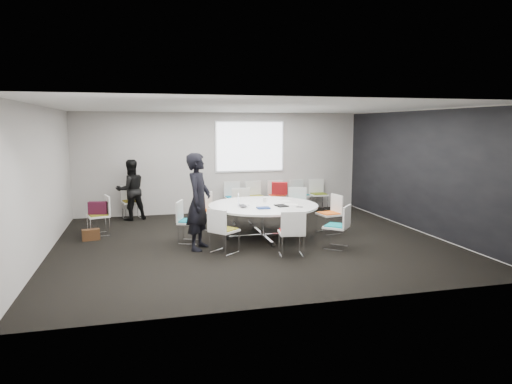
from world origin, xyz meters
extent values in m
cube|color=black|center=(0.00, 0.00, -0.02)|extent=(8.00, 7.00, 0.04)
cube|color=white|center=(0.00, 0.00, 2.82)|extent=(8.00, 7.00, 0.04)
cube|color=#ACA7A2|center=(0.00, 3.52, 1.40)|extent=(8.00, 0.04, 2.80)
cube|color=#ACA7A2|center=(0.00, -3.52, 1.40)|extent=(8.00, 0.04, 2.80)
cube|color=#ACA7A2|center=(-4.02, 0.00, 1.40)|extent=(0.04, 7.00, 2.80)
cube|color=#ACA7A2|center=(4.02, 0.00, 1.40)|extent=(0.04, 7.00, 2.80)
cube|color=black|center=(3.99, 0.00, 1.40)|extent=(0.01, 6.94, 2.74)
cube|color=silver|center=(0.34, 0.32, 0.04)|extent=(0.90, 0.90, 0.08)
cylinder|color=silver|center=(0.34, 0.32, 0.36)|extent=(0.10, 0.10, 0.65)
cylinder|color=white|center=(0.34, 0.32, 0.71)|extent=(2.38, 2.38, 0.04)
cube|color=white|center=(0.80, 3.46, 1.85)|extent=(1.90, 0.03, 1.35)
cube|color=silver|center=(1.88, 0.31, 0.21)|extent=(0.48, 0.48, 0.42)
cube|color=white|center=(1.88, 0.31, 0.44)|extent=(0.51, 0.53, 0.04)
cube|color=#CE5211|center=(1.88, 0.31, 0.47)|extent=(0.44, 0.46, 0.03)
cube|color=white|center=(2.09, 0.35, 0.67)|extent=(0.11, 0.46, 0.42)
cube|color=silver|center=(1.56, 1.57, 0.21)|extent=(0.54, 0.54, 0.42)
cube|color=white|center=(1.56, 1.57, 0.44)|extent=(0.59, 0.58, 0.04)
cube|color=#0C807F|center=(1.56, 1.57, 0.47)|extent=(0.51, 0.50, 0.03)
cube|color=white|center=(1.64, 1.76, 0.67)|extent=(0.44, 0.20, 0.42)
cube|color=silver|center=(0.20, 1.76, 0.21)|extent=(0.43, 0.43, 0.42)
cube|color=white|center=(0.20, 1.76, 0.44)|extent=(0.47, 0.45, 0.04)
cube|color=brown|center=(0.20, 1.76, 0.47)|extent=(0.41, 0.39, 0.03)
cube|color=white|center=(0.20, 1.97, 0.67)|extent=(0.46, 0.04, 0.42)
cube|color=silver|center=(-0.62, 1.33, 0.21)|extent=(0.59, 0.59, 0.42)
cube|color=white|center=(-0.62, 1.33, 0.44)|extent=(0.64, 0.63, 0.04)
cube|color=#D25511|center=(-0.62, 1.33, 0.47)|extent=(0.55, 0.55, 0.03)
cube|color=white|center=(-0.76, 1.49, 0.67)|extent=(0.38, 0.32, 0.42)
cube|color=silver|center=(-1.27, 0.25, 0.21)|extent=(0.54, 0.54, 0.42)
cube|color=white|center=(-1.27, 0.25, 0.44)|extent=(0.57, 0.59, 0.04)
cube|color=#0B6E81|center=(-1.27, 0.25, 0.47)|extent=(0.50, 0.51, 0.03)
cube|color=white|center=(-1.46, 0.32, 0.67)|extent=(0.20, 0.44, 0.42)
cube|color=silver|center=(-0.71, -0.70, 0.21)|extent=(0.59, 0.59, 0.42)
cube|color=white|center=(-0.71, -0.70, 0.44)|extent=(0.63, 0.63, 0.04)
cube|color=olive|center=(-0.71, -0.70, 0.47)|extent=(0.55, 0.55, 0.03)
cube|color=white|center=(-0.87, -0.83, 0.67)|extent=(0.32, 0.38, 0.42)
cube|color=silver|center=(0.48, -1.20, 0.21)|extent=(0.48, 0.48, 0.42)
cube|color=white|center=(0.48, -1.20, 0.44)|extent=(0.52, 0.50, 0.04)
cube|color=red|center=(0.48, -1.20, 0.47)|extent=(0.45, 0.44, 0.03)
cube|color=white|center=(0.45, -1.40, 0.67)|extent=(0.46, 0.10, 0.42)
cube|color=silver|center=(1.51, -0.92, 0.21)|extent=(0.59, 0.59, 0.42)
cube|color=white|center=(1.51, -0.92, 0.44)|extent=(0.63, 0.64, 0.04)
cube|color=#086F77|center=(1.51, -0.92, 0.47)|extent=(0.55, 0.55, 0.03)
cube|color=white|center=(1.67, -1.06, 0.67)|extent=(0.33, 0.37, 0.42)
cube|color=silver|center=(0.26, 3.15, 0.21)|extent=(0.45, 0.45, 0.42)
cube|color=white|center=(0.26, 3.15, 0.44)|extent=(0.49, 0.47, 0.04)
cube|color=#0A5F81|center=(0.26, 3.15, 0.47)|extent=(0.42, 0.40, 0.03)
cube|color=white|center=(0.25, 3.36, 0.67)|extent=(0.46, 0.07, 0.42)
cube|color=silver|center=(0.90, 3.15, 0.21)|extent=(0.47, 0.47, 0.42)
cube|color=white|center=(0.90, 3.15, 0.44)|extent=(0.52, 0.50, 0.04)
cube|color=olive|center=(0.90, 3.15, 0.47)|extent=(0.45, 0.43, 0.03)
cube|color=white|center=(0.87, 3.36, 0.67)|extent=(0.46, 0.10, 0.42)
cube|color=silver|center=(1.52, 3.15, 0.21)|extent=(0.43, 0.43, 0.42)
cube|color=white|center=(1.52, 3.15, 0.44)|extent=(0.47, 0.46, 0.04)
cube|color=red|center=(1.52, 3.15, 0.47)|extent=(0.41, 0.39, 0.03)
cube|color=white|center=(1.52, 3.36, 0.67)|extent=(0.46, 0.05, 0.42)
cube|color=silver|center=(2.21, 3.13, 0.21)|extent=(0.51, 0.51, 0.42)
cube|color=white|center=(2.21, 3.13, 0.44)|extent=(0.55, 0.54, 0.04)
cube|color=#0A6C75|center=(2.21, 3.13, 0.47)|extent=(0.48, 0.47, 0.03)
cube|color=white|center=(2.16, 3.33, 0.67)|extent=(0.45, 0.15, 0.42)
cube|color=silver|center=(2.78, 3.15, 0.21)|extent=(0.42, 0.42, 0.42)
cube|color=white|center=(2.78, 3.15, 0.44)|extent=(0.46, 0.44, 0.04)
cube|color=#596A15|center=(2.78, 3.15, 0.47)|extent=(0.40, 0.38, 0.03)
cube|color=white|center=(2.78, 3.36, 0.67)|extent=(0.46, 0.04, 0.42)
cube|color=silver|center=(-3.18, 1.41, 0.21)|extent=(0.52, 0.52, 0.42)
cube|color=white|center=(-3.18, 1.41, 0.44)|extent=(0.55, 0.56, 0.04)
cube|color=olive|center=(-3.18, 1.41, 0.47)|extent=(0.47, 0.49, 0.03)
cube|color=white|center=(-2.97, 1.47, 0.67)|extent=(0.16, 0.45, 0.42)
cube|color=silver|center=(-2.49, 3.15, 0.21)|extent=(0.50, 0.50, 0.42)
cube|color=white|center=(-2.49, 3.15, 0.44)|extent=(0.55, 0.53, 0.04)
cube|color=olive|center=(-2.49, 3.15, 0.47)|extent=(0.48, 0.46, 0.03)
cube|color=white|center=(-2.54, 3.35, 0.67)|extent=(0.46, 0.14, 0.42)
imported|color=black|center=(-1.14, -0.29, 0.95)|extent=(0.71, 0.82, 1.91)
imported|color=black|center=(-2.49, 3.00, 0.79)|extent=(0.91, 0.81, 1.57)
imported|color=#333338|center=(-0.10, 0.18, 0.74)|extent=(0.23, 0.34, 0.03)
cube|color=silver|center=(-0.19, 0.40, 0.86)|extent=(0.08, 0.30, 0.22)
cube|color=black|center=(0.67, 0.04, 0.74)|extent=(0.27, 0.33, 0.02)
cube|color=navy|center=(0.22, -0.14, 0.74)|extent=(0.26, 0.21, 0.03)
cube|color=white|center=(0.92, 0.65, 0.73)|extent=(0.35, 0.29, 0.00)
cube|color=white|center=(0.94, 0.19, 0.73)|extent=(0.36, 0.33, 0.00)
cylinder|color=white|center=(0.48, 0.70, 0.78)|extent=(0.08, 0.08, 0.09)
cube|color=black|center=(1.00, -0.17, 0.73)|extent=(0.16, 0.12, 0.01)
cube|color=#451225|center=(-3.18, 1.41, 0.62)|extent=(0.42, 0.21, 0.28)
cube|color=#492B17|center=(-3.30, 0.97, 0.12)|extent=(0.38, 0.22, 0.24)
cube|color=#AE1519|center=(1.52, 2.94, 0.70)|extent=(0.47, 0.31, 0.36)
camera|label=1|loc=(-2.21, -9.12, 2.42)|focal=32.00mm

